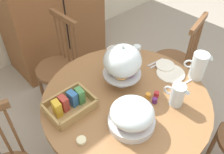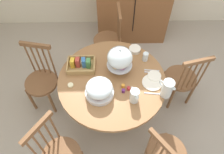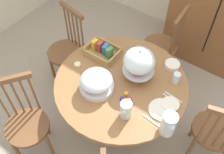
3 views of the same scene
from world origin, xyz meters
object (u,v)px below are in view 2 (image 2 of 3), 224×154
at_px(windsor_chair_facing_door, 165,154).
at_px(china_plate_small, 154,76).
at_px(windsor_chair_far_side, 181,79).
at_px(orange_juice_pitcher, 167,89).
at_px(dining_table, 112,90).
at_px(china_plate_large, 152,82).
at_px(cereal_bowl, 135,49).
at_px(windsor_chair_host_seat, 109,41).
at_px(windsor_chair_near_window, 42,81).
at_px(pastry_stand_with_dome, 120,58).
at_px(milk_pitcher, 134,96).
at_px(fruit_platter_covered, 99,90).
at_px(drinking_glass, 145,57).
at_px(butter_dish, 71,85).
at_px(cereal_basket, 81,65).

height_order(windsor_chair_facing_door, china_plate_small, windsor_chair_facing_door).
distance_m(windsor_chair_far_side, orange_juice_pitcher, 0.64).
relative_size(dining_table, windsor_chair_facing_door, 1.23).
distance_m(china_plate_large, cereal_bowl, 0.50).
bearing_deg(windsor_chair_facing_door, windsor_chair_far_side, 68.96).
xyz_separation_m(dining_table, windsor_chair_host_seat, (-0.02, 0.90, -0.07)).
bearing_deg(windsor_chair_near_window, dining_table, -13.15).
xyz_separation_m(pastry_stand_with_dome, orange_juice_pitcher, (0.47, -0.33, -0.10)).
height_order(milk_pitcher, cereal_bowl, milk_pitcher).
distance_m(windsor_chair_near_window, fruit_platter_covered, 0.91).
distance_m(windsor_chair_host_seat, cereal_bowl, 0.64).
bearing_deg(milk_pitcher, windsor_chair_far_side, 34.61).
xyz_separation_m(windsor_chair_near_window, cereal_bowl, (1.16, 0.22, 0.31)).
bearing_deg(china_plate_small, drinking_glass, 107.51).
relative_size(dining_table, windsor_chair_far_side, 1.23).
relative_size(fruit_platter_covered, china_plate_large, 1.36).
bearing_deg(milk_pitcher, drinking_glass, 72.33).
height_order(dining_table, windsor_chair_near_window, windsor_chair_near_window).
bearing_deg(cereal_bowl, fruit_platter_covered, -124.41).
bearing_deg(pastry_stand_with_dome, china_plate_small, -15.03).
bearing_deg(cereal_bowl, drinking_glass, -53.94).
distance_m(windsor_chair_near_window, butter_dish, 0.59).
relative_size(dining_table, windsor_chair_host_seat, 1.23).
bearing_deg(china_plate_large, pastry_stand_with_dome, 151.93).
height_order(windsor_chair_far_side, china_plate_large, windsor_chair_far_side).
bearing_deg(pastry_stand_with_dome, fruit_platter_covered, -124.49).
xyz_separation_m(dining_table, orange_juice_pitcher, (0.55, -0.20, 0.31)).
relative_size(windsor_chair_facing_door, windsor_chair_host_seat, 1.00).
relative_size(windsor_chair_far_side, pastry_stand_with_dome, 2.83).
bearing_deg(china_plate_large, orange_juice_pitcher, -51.24).
height_order(milk_pitcher, china_plate_small, milk_pitcher).
bearing_deg(dining_table, windsor_chair_near_window, 166.85).
height_order(dining_table, fruit_platter_covered, fruit_platter_covered).
relative_size(fruit_platter_covered, butter_dish, 5.00).
distance_m(fruit_platter_covered, cereal_bowl, 0.74).
height_order(china_plate_small, cereal_bowl, cereal_bowl).
distance_m(cereal_basket, butter_dish, 0.28).
relative_size(dining_table, cereal_bowl, 8.54).
xyz_separation_m(windsor_chair_host_seat, butter_dish, (-0.42, -0.97, 0.30)).
bearing_deg(pastry_stand_with_dome, drinking_glass, 24.98).
bearing_deg(windsor_chair_far_side, dining_table, -167.57).
xyz_separation_m(windsor_chair_near_window, windsor_chair_host_seat, (0.85, 0.69, 0.00)).
distance_m(windsor_chair_far_side, windsor_chair_host_seat, 1.14).
bearing_deg(milk_pitcher, windsor_chair_near_window, 156.96).
bearing_deg(pastry_stand_with_dome, china_plate_large, -28.07).
bearing_deg(windsor_chair_host_seat, butter_dish, -113.51).
relative_size(china_plate_large, butter_dish, 3.67).
distance_m(pastry_stand_with_dome, china_plate_small, 0.44).
distance_m(dining_table, cereal_bowl, 0.56).
bearing_deg(cereal_basket, china_plate_large, -16.94).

